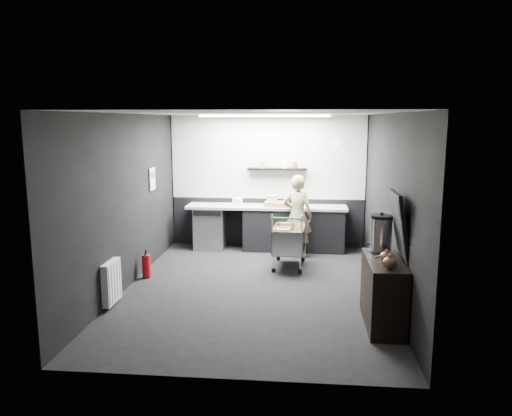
{
  "coord_description": "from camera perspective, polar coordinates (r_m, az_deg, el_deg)",
  "views": [
    {
      "loc": [
        0.72,
        -7.4,
        2.62
      ],
      "look_at": [
        -0.02,
        0.4,
        1.21
      ],
      "focal_mm": 35.0,
      "sensor_mm": 36.0,
      "label": 1
    }
  ],
  "objects": [
    {
      "name": "ceiling_strip",
      "position": [
        9.28,
        0.97,
        10.49
      ],
      "size": [
        2.4,
        0.2,
        0.04
      ],
      "primitive_type": "cube",
      "color": "white",
      "rests_on": "ceiling"
    },
    {
      "name": "cardboard_box",
      "position": [
        9.92,
        2.34,
        0.46
      ],
      "size": [
        0.47,
        0.37,
        0.09
      ],
      "primitive_type": "cube",
      "rotation": [
        0.0,
        0.0,
        -0.04
      ],
      "color": "olive",
      "rests_on": "prep_counter"
    },
    {
      "name": "wall_front",
      "position": [
        4.87,
        -3.31,
        -4.92
      ],
      "size": [
        5.5,
        0.0,
        5.5
      ],
      "primitive_type": "plane",
      "rotation": [
        -1.57,
        0.0,
        0.0
      ],
      "color": "black",
      "rests_on": "floor"
    },
    {
      "name": "dado_panel",
      "position": [
        10.37,
        1.31,
        -1.62
      ],
      "size": [
        3.95,
        0.02,
        1.0
      ],
      "primitive_type": "cube",
      "color": "black",
      "rests_on": "wall_back"
    },
    {
      "name": "ceiling",
      "position": [
        7.43,
        -0.16,
        10.8
      ],
      "size": [
        5.5,
        5.5,
        0.0
      ],
      "primitive_type": "plane",
      "rotation": [
        3.14,
        0.0,
        0.0
      ],
      "color": "silver",
      "rests_on": "wall_back"
    },
    {
      "name": "floating_shelf",
      "position": [
        10.08,
        2.43,
        4.48
      ],
      "size": [
        1.2,
        0.22,
        0.04
      ],
      "primitive_type": "cube",
      "color": "black",
      "rests_on": "wall_back"
    },
    {
      "name": "wall_right",
      "position": [
        7.61,
        15.0,
        0.24
      ],
      "size": [
        0.0,
        5.5,
        5.5
      ],
      "primitive_type": "plane",
      "rotation": [
        1.57,
        0.0,
        -1.57
      ],
      "color": "black",
      "rests_on": "floor"
    },
    {
      "name": "fire_extinguisher",
      "position": [
        8.54,
        -12.43,
        -6.37
      ],
      "size": [
        0.14,
        0.14,
        0.46
      ],
      "color": "#A90B10",
      "rests_on": "floor"
    },
    {
      "name": "poster",
      "position": [
        9.17,
        -11.78,
        3.27
      ],
      "size": [
        0.02,
        0.3,
        0.4
      ],
      "primitive_type": "cube",
      "color": "white",
      "rests_on": "wall_left"
    },
    {
      "name": "wall_left",
      "position": [
        7.98,
        -14.59,
        0.7
      ],
      "size": [
        0.0,
        5.5,
        5.5
      ],
      "primitive_type": "plane",
      "rotation": [
        1.57,
        0.0,
        1.57
      ],
      "color": "black",
      "rests_on": "floor"
    },
    {
      "name": "person",
      "position": [
        9.55,
        4.77,
        -0.9
      ],
      "size": [
        0.66,
        0.52,
        1.58
      ],
      "primitive_type": "imported",
      "rotation": [
        0.0,
        0.0,
        2.86
      ],
      "color": "beige",
      "rests_on": "floor"
    },
    {
      "name": "white_container",
      "position": [
        9.99,
        -2.14,
        0.72
      ],
      "size": [
        0.2,
        0.16,
        0.16
      ],
      "primitive_type": "cube",
      "rotation": [
        0.0,
        0.0,
        -0.13
      ],
      "color": "white",
      "rests_on": "prep_counter"
    },
    {
      "name": "wall_clock",
      "position": [
        10.15,
        9.32,
        7.39
      ],
      "size": [
        0.2,
        0.03,
        0.2
      ],
      "primitive_type": "cylinder",
      "rotation": [
        1.57,
        0.0,
        0.0
      ],
      "color": "white",
      "rests_on": "wall_back"
    },
    {
      "name": "sideboard",
      "position": [
        6.64,
        14.41,
        -8.29
      ],
      "size": [
        0.49,
        1.15,
        1.73
      ],
      "color": "black",
      "rests_on": "floor"
    },
    {
      "name": "shopping_cart",
      "position": [
        8.9,
        3.76,
        -3.8
      ],
      "size": [
        0.59,
        0.93,
        0.99
      ],
      "color": "silver",
      "rests_on": "floor"
    },
    {
      "name": "pink_tub",
      "position": [
        9.97,
        1.85,
        0.87
      ],
      "size": [
        0.22,
        0.22,
        0.22
      ],
      "primitive_type": "cylinder",
      "color": "beige",
      "rests_on": "prep_counter"
    },
    {
      "name": "floor",
      "position": [
        7.88,
        -0.15,
        -9.23
      ],
      "size": [
        5.5,
        5.5,
        0.0
      ],
      "primitive_type": "plane",
      "color": "black",
      "rests_on": "ground"
    },
    {
      "name": "kitchen_wall_panel",
      "position": [
        10.18,
        1.35,
        5.84
      ],
      "size": [
        3.95,
        0.02,
        1.7
      ],
      "primitive_type": "cube",
      "color": "beige",
      "rests_on": "wall_back"
    },
    {
      "name": "wall_back",
      "position": [
        10.25,
        1.34,
        3.06
      ],
      "size": [
        5.5,
        0.0,
        5.5
      ],
      "primitive_type": "plane",
      "rotation": [
        1.57,
        0.0,
        0.0
      ],
      "color": "black",
      "rests_on": "floor"
    },
    {
      "name": "prep_counter",
      "position": [
        10.07,
        1.96,
        -2.23
      ],
      "size": [
        3.2,
        0.61,
        0.9
      ],
      "color": "black",
      "rests_on": "floor"
    },
    {
      "name": "radiator",
      "position": [
        7.38,
        -16.19,
        -8.14
      ],
      "size": [
        0.1,
        0.5,
        0.6
      ],
      "primitive_type": "cube",
      "color": "white",
      "rests_on": "wall_left"
    },
    {
      "name": "poster_red_band",
      "position": [
        9.16,
        -11.76,
        3.7
      ],
      "size": [
        0.02,
        0.22,
        0.1
      ],
      "primitive_type": "cube",
      "color": "red",
      "rests_on": "poster"
    }
  ]
}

